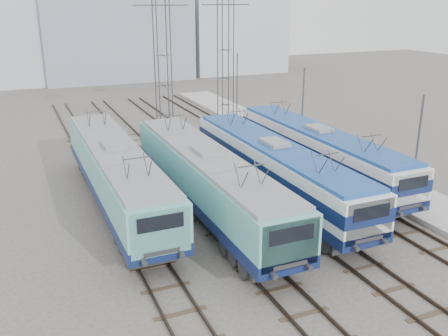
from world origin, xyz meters
TOP-DOWN VIEW (x-y plane):
  - ground at (0.00, 0.00)m, footprint 160.00×160.00m
  - platform at (10.20, 8.00)m, footprint 4.00×70.00m
  - locomotive_far_left at (-6.75, 9.43)m, footprint 2.95×18.62m
  - locomotive_center_left at (-2.25, 6.28)m, footprint 2.94×18.57m
  - locomotive_center_right at (2.25, 6.69)m, footprint 2.84×17.97m
  - locomotive_far_right at (6.75, 8.78)m, footprint 2.79×17.66m
  - catenary_tower_west at (0.00, 22.00)m, footprint 4.50×1.20m
  - catenary_tower_east at (6.50, 24.00)m, footprint 4.50×1.20m
  - mast_front at (8.60, 2.00)m, footprint 0.12×0.12m
  - mast_mid at (8.60, 14.00)m, footprint 0.12×0.12m
  - mast_rear at (8.60, 26.00)m, footprint 0.12×0.12m
  - building_center at (4.00, 62.00)m, footprint 22.00×14.00m
  - building_east at (24.00, 62.00)m, footprint 16.00×12.00m

SIDE VIEW (x-z plane):
  - ground at x=0.00m, z-range 0.00..0.00m
  - platform at x=10.20m, z-range 0.00..0.30m
  - locomotive_far_right at x=6.75m, z-range 0.60..3.92m
  - locomotive_center_right at x=2.25m, z-range 0.61..3.98m
  - locomotive_center_left at x=-2.25m, z-range 0.56..4.06m
  - locomotive_far_left at x=-6.75m, z-range 0.56..4.07m
  - mast_front at x=8.60m, z-range 0.00..7.00m
  - mast_mid at x=8.60m, z-range 0.00..7.00m
  - mast_rear at x=8.60m, z-range 0.00..7.00m
  - building_east at x=24.00m, z-range 0.00..12.00m
  - catenary_tower_west at x=0.00m, z-range 0.64..12.64m
  - catenary_tower_east at x=6.50m, z-range 0.64..12.64m
  - building_center at x=4.00m, z-range 0.00..18.00m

